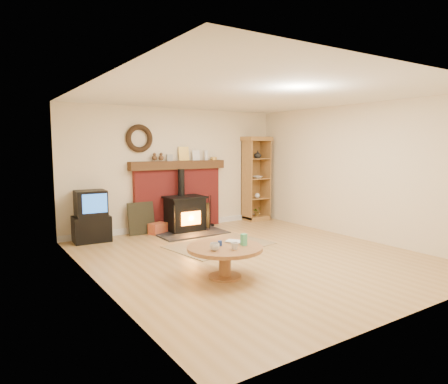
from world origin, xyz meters
TOP-DOWN VIEW (x-y plane):
  - ground at (0.00, 0.00)m, footprint 5.50×5.50m
  - room_shell at (-0.02, 0.09)m, footprint 5.02×5.52m
  - chimney_breast at (0.00, 2.67)m, footprint 2.20×0.22m
  - wood_stove at (-0.03, 2.27)m, footprint 1.40×1.00m
  - area_rug at (-0.06, 0.89)m, footprint 1.93×1.47m
  - tv_unit at (-1.93, 2.47)m, footprint 0.69×0.51m
  - curio_cabinet at (2.03, 2.56)m, footprint 0.65×0.47m
  - firelog_box at (-0.61, 2.40)m, footprint 0.41×0.33m
  - leaning_painting at (-0.91, 2.55)m, footprint 0.55×0.15m
  - fire_tools at (0.72, 2.50)m, footprint 0.16×0.16m
  - coffee_table at (-0.97, -0.65)m, footprint 1.04×1.04m

SIDE VIEW (x-z plane):
  - ground at x=0.00m, z-range 0.00..0.00m
  - area_rug at x=-0.06m, z-range 0.00..0.01m
  - fire_tools at x=0.72m, z-range -0.24..0.46m
  - firelog_box at x=-0.61m, z-range 0.00..0.22m
  - leaning_painting at x=-0.91m, z-range 0.00..0.66m
  - coffee_table at x=-0.97m, z-range 0.06..0.66m
  - wood_stove at x=-0.03m, z-range -0.29..1.02m
  - tv_unit at x=-1.93m, z-range -0.02..0.95m
  - chimney_breast at x=0.00m, z-range -0.09..1.69m
  - curio_cabinet at x=2.03m, z-range 0.00..2.02m
  - room_shell at x=-0.02m, z-range 0.41..3.02m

